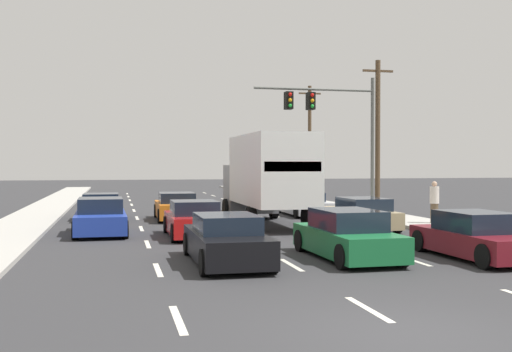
# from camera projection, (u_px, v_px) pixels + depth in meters

# --- Properties ---
(ground_plane) EXTENTS (140.00, 140.00, 0.00)m
(ground_plane) POSITION_uv_depth(u_px,v_px,m) (198.00, 212.00, 33.91)
(ground_plane) COLOR #333335
(sidewalk_right) EXTENTS (2.48, 80.00, 0.14)m
(sidewalk_right) POSITION_uv_depth(u_px,v_px,m) (376.00, 215.00, 30.84)
(sidewalk_right) COLOR #B2AFA8
(sidewalk_right) RESTS_ON ground_plane
(sidewalk_left) EXTENTS (2.48, 80.00, 0.14)m
(sidewalk_left) POSITION_uv_depth(u_px,v_px,m) (27.00, 222.00, 27.23)
(sidewalk_left) COLOR #B2AFA8
(sidewalk_left) RESTS_ON ground_plane
(lane_markings) EXTENTS (6.94, 52.00, 0.01)m
(lane_markings) POSITION_uv_depth(u_px,v_px,m) (207.00, 217.00, 30.66)
(lane_markings) COLOR silver
(lane_markings) RESTS_ON ground_plane
(car_navy) EXTENTS (1.90, 4.08, 1.23)m
(car_navy) POSITION_uv_depth(u_px,v_px,m) (101.00, 207.00, 29.21)
(car_navy) COLOR #141E4C
(car_navy) RESTS_ON ground_plane
(car_blue) EXTENTS (1.97, 4.46, 1.34)m
(car_blue) POSITION_uv_depth(u_px,v_px,m) (101.00, 218.00, 23.08)
(car_blue) COLOR #1E389E
(car_blue) RESTS_ON ground_plane
(car_orange) EXTENTS (1.91, 4.25, 1.28)m
(car_orange) POSITION_uv_depth(u_px,v_px,m) (176.00, 207.00, 28.89)
(car_orange) COLOR orange
(car_orange) RESTS_ON ground_plane
(car_red) EXTENTS (1.89, 4.09, 1.30)m
(car_red) POSITION_uv_depth(u_px,v_px,m) (194.00, 220.00, 22.15)
(car_red) COLOR red
(car_red) RESTS_ON ground_plane
(car_black) EXTENTS (1.82, 4.52, 1.29)m
(car_black) POSITION_uv_depth(u_px,v_px,m) (226.00, 241.00, 16.23)
(car_black) COLOR black
(car_black) RESTS_ON ground_plane
(box_truck) EXTENTS (2.58, 8.24, 3.78)m
(box_truck) POSITION_uv_depth(u_px,v_px,m) (267.00, 175.00, 26.25)
(box_truck) COLOR white
(box_truck) RESTS_ON ground_plane
(car_green) EXTENTS (1.89, 4.46, 1.35)m
(car_green) POSITION_uv_depth(u_px,v_px,m) (347.00, 236.00, 17.09)
(car_green) COLOR #196B38
(car_green) RESTS_ON ground_plane
(car_silver) EXTENTS (1.90, 4.65, 1.18)m
(car_silver) POSITION_uv_depth(u_px,v_px,m) (303.00, 204.00, 31.52)
(car_silver) COLOR #B7BABF
(car_silver) RESTS_ON ground_plane
(car_tan) EXTENTS (1.87, 4.42, 1.26)m
(car_tan) POSITION_uv_depth(u_px,v_px,m) (361.00, 214.00, 24.86)
(car_tan) COLOR tan
(car_tan) RESTS_ON ground_plane
(car_maroon) EXTENTS (1.88, 4.39, 1.29)m
(car_maroon) POSITION_uv_depth(u_px,v_px,m) (475.00, 237.00, 17.10)
(car_maroon) COLOR maroon
(car_maroon) RESTS_ON ground_plane
(traffic_signal_mast) EXTENTS (6.91, 0.69, 7.41)m
(traffic_signal_mast) POSITION_uv_depth(u_px,v_px,m) (326.00, 114.00, 34.24)
(traffic_signal_mast) COLOR #595B56
(traffic_signal_mast) RESTS_ON ground_plane
(utility_pole_mid) EXTENTS (1.80, 0.28, 8.43)m
(utility_pole_mid) POSITION_uv_depth(u_px,v_px,m) (378.00, 133.00, 35.07)
(utility_pole_mid) COLOR brown
(utility_pole_mid) RESTS_ON ground_plane
(utility_pole_far) EXTENTS (1.80, 0.28, 8.78)m
(utility_pole_far) POSITION_uv_depth(u_px,v_px,m) (310.00, 140.00, 49.42)
(utility_pole_far) COLOR brown
(utility_pole_far) RESTS_ON ground_plane
(pedestrian_near_corner) EXTENTS (0.38, 0.38, 1.74)m
(pedestrian_near_corner) POSITION_uv_depth(u_px,v_px,m) (434.00, 202.00, 25.98)
(pedestrian_near_corner) COLOR brown
(pedestrian_near_corner) RESTS_ON sidewalk_right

